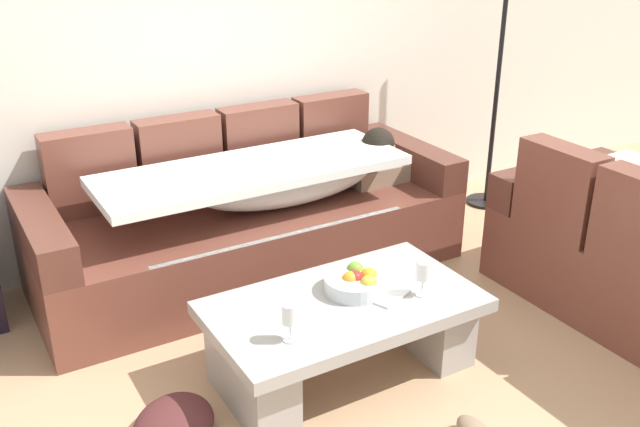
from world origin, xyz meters
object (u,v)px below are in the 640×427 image
Objects in this scene: couch_along_wall at (254,218)px; open_magazine at (385,288)px; coffee_table at (343,328)px; wine_glass_near_left at (290,315)px; fruit_bowl at (356,282)px; floor_lamp at (500,49)px; crumpled_garment at (174,425)px; wine_glass_near_right at (423,272)px.

couch_along_wall reaches higher than open_magazine.
coffee_table is 0.26m from open_magazine.
coffee_table is 0.46m from wine_glass_near_left.
coffee_table is 4.29× the size of fruit_bowl.
couch_along_wall is 2.00× the size of coffee_table.
floor_lamp is at bearing 12.61° from open_magazine.
floor_lamp is at bearing 30.04° from wine_glass_near_left.
floor_lamp reaches higher than crumpled_garment.
crumpled_garment is (-1.15, 0.11, -0.44)m from wine_glass_near_right.
fruit_bowl is 0.70× the size of crumpled_garment.
fruit_bowl reaches higher than crumpled_garment.
couch_along_wall is at bearing 85.14° from coffee_table.
open_magazine is 0.14× the size of floor_lamp.
couch_along_wall reaches higher than wine_glass_near_right.
wine_glass_near_left is 0.59m from open_magazine.
floor_lamp reaches higher than wine_glass_near_right.
wine_glass_near_left and wine_glass_near_right have the same top height.
coffee_table is 2.41m from floor_lamp.
wine_glass_near_right is 0.42× the size of crumpled_garment.
couch_along_wall is 8.57× the size of fruit_bowl.
couch_along_wall is at bearing 51.40° from crumpled_garment.
coffee_table is 0.84m from crumpled_garment.
fruit_bowl is 0.14m from open_magazine.
wine_glass_near_left is 2.70m from floor_lamp.
fruit_bowl reaches higher than coffee_table.
couch_along_wall is at bearing 90.17° from fruit_bowl.
couch_along_wall is 1.29m from wine_glass_near_right.
floor_lamp reaches higher than couch_along_wall.
coffee_table is at bearing 155.10° from open_magazine.
open_magazine is (0.12, -1.13, 0.06)m from couch_along_wall.
wine_glass_near_left is (-0.45, -0.20, 0.07)m from fruit_bowl.
couch_along_wall reaches higher than crumpled_garment.
couch_along_wall reaches higher than coffee_table.
wine_glass_near_right is (0.68, 0.02, 0.00)m from wine_glass_near_left.
couch_along_wall is 6.00× the size of crumpled_garment.
couch_along_wall is at bearing 70.82° from wine_glass_near_left.
coffee_table is 0.44m from wine_glass_near_right.
coffee_table is 7.23× the size of wine_glass_near_left.
crumpled_garment is at bearing 159.04° from open_magazine.
couch_along_wall is 1.23× the size of floor_lamp.
fruit_bowl is at bearing 130.87° from open_magazine.
fruit_bowl is 1.00× the size of open_magazine.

